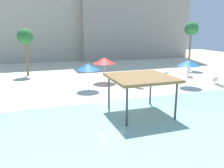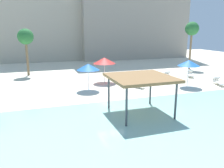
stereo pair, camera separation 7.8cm
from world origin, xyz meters
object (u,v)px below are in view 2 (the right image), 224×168
Objects in this scene: beach_umbrella_red_3 at (104,61)px; lounge_chair_3 at (135,84)px; beach_umbrella_blue_1 at (88,67)px; palm_tree_0 at (26,38)px; palm_tree_3 at (192,30)px; lounge_chair_2 at (219,82)px; lounge_chair_4 at (169,75)px; shade_pavilion at (141,79)px; lounge_chair_5 at (190,74)px; beach_umbrella_blue_0 at (189,63)px.

lounge_chair_3 is at bearing -54.23° from beach_umbrella_red_3.
palm_tree_0 reaches higher than beach_umbrella_blue_1.
beach_umbrella_blue_1 is at bearing -157.05° from palm_tree_3.
palm_tree_3 reaches higher than lounge_chair_2.
shade_pavilion is at bearing -32.65° from lounge_chair_4.
lounge_chair_4 is (10.12, 2.22, -1.88)m from beach_umbrella_blue_1.
beach_umbrella_red_3 reaches higher than lounge_chair_2.
palm_tree_3 is (3.41, 4.79, 5.18)m from lounge_chair_5.
lounge_chair_3 is (2.23, -3.09, -2.03)m from beach_umbrella_red_3.
lounge_chair_5 is at bearing -162.63° from lounge_chair_2.
lounge_chair_5 is (2.98, -0.02, 0.00)m from lounge_chair_4.
palm_tree_3 is at bearing 93.89° from lounge_chair_3.
beach_umbrella_blue_0 is 5.66m from lounge_chair_3.
beach_umbrella_red_3 is 1.35× the size of lounge_chair_2.
lounge_chair_5 is 20.37m from palm_tree_0.
shade_pavilion is 7.69m from lounge_chair_3.
beach_umbrella_blue_0 reaches higher than lounge_chair_4.
beach_umbrella_blue_1 is at bearing -49.44° from lounge_chair_5.
lounge_chair_4 is (0.42, 4.02, -2.04)m from beach_umbrella_blue_0.
palm_tree_3 is (6.80, 8.79, 3.14)m from beach_umbrella_blue_0.
lounge_chair_2 and lounge_chair_3 have the same top height.
lounge_chair_4 is 2.98m from lounge_chair_5.
palm_tree_0 reaches higher than lounge_chair_4.
beach_umbrella_blue_1 is 0.38× the size of palm_tree_3.
lounge_chair_4 is 0.30× the size of palm_tree_3.
lounge_chair_5 is 7.84m from palm_tree_3.
lounge_chair_2 is 8.77m from lounge_chair_3.
beach_umbrella_blue_1 reaches higher than lounge_chair_3.
lounge_chair_3 is 8.88m from lounge_chair_5.
palm_tree_3 is (11.89, 7.40, 5.18)m from lounge_chair_3.
palm_tree_3 reaches higher than lounge_chair_3.
palm_tree_3 is at bearing 52.28° from beach_umbrella_blue_0.
shade_pavilion is 2.06× the size of lounge_chair_3.
beach_umbrella_blue_0 is 1.38× the size of lounge_chair_5.
beach_umbrella_blue_0 is at bearing -36.47° from palm_tree_0.
beach_umbrella_red_3 is (2.39, 2.68, 0.15)m from beach_umbrella_blue_1.
lounge_chair_3 is 0.29× the size of palm_tree_3.
beach_umbrella_blue_0 is 1.07× the size of beach_umbrella_blue_1.
palm_tree_3 is (16.51, 6.99, 3.30)m from beach_umbrella_blue_1.
beach_umbrella_blue_1 is 0.44× the size of palm_tree_0.
lounge_chair_5 is (11.25, 9.46, -2.10)m from shade_pavilion.
beach_umbrella_blue_1 is (-9.70, 1.80, -0.16)m from beach_umbrella_blue_0.
palm_tree_0 is at bearing 113.68° from shade_pavilion.
palm_tree_0 is (-18.56, 7.21, 4.28)m from lounge_chair_5.
shade_pavilion is 1.61× the size of beach_umbrella_blue_1.
lounge_chair_3 is at bearing -56.08° from lounge_chair_4.
palm_tree_0 is at bearing -162.23° from lounge_chair_3.
palm_tree_0 is at bearing 120.15° from beach_umbrella_blue_1.
lounge_chair_3 is (4.61, -0.41, -1.88)m from beach_umbrella_blue_1.
lounge_chair_2 is at bearing 42.63° from lounge_chair_4.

